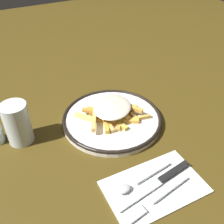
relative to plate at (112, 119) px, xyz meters
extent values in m
plane|color=#453510|center=(0.00, 0.00, -0.01)|extent=(2.60, 2.60, 0.00)
cylinder|color=silver|center=(0.00, 0.00, 0.00)|extent=(0.29, 0.29, 0.02)
torus|color=black|center=(0.00, 0.00, 0.00)|extent=(0.29, 0.29, 0.01)
cube|color=gold|center=(-0.01, -0.06, 0.02)|extent=(0.07, 0.05, 0.01)
cube|color=gold|center=(0.01, -0.04, 0.01)|extent=(0.01, 0.07, 0.01)
cube|color=#CE8F49|center=(0.01, 0.02, 0.01)|extent=(0.06, 0.08, 0.01)
cube|color=gold|center=(0.02, 0.03, 0.02)|extent=(0.07, 0.07, 0.01)
cube|color=#DFC265|center=(0.03, 0.07, 0.01)|extent=(0.06, 0.05, 0.01)
cube|color=#E0B962|center=(0.00, 0.00, 0.01)|extent=(0.07, 0.04, 0.01)
cube|color=#EDBB5C|center=(-0.01, 0.06, 0.02)|extent=(0.08, 0.05, 0.01)
cube|color=gold|center=(0.03, 0.04, 0.02)|extent=(0.05, 0.06, 0.01)
cube|color=gold|center=(-0.03, -0.01, 0.01)|extent=(0.07, 0.06, 0.01)
cube|color=#E6B261|center=(0.03, 0.01, 0.02)|extent=(0.08, 0.02, 0.01)
cube|color=#F3C864|center=(-0.01, 0.00, 0.01)|extent=(0.07, 0.08, 0.01)
cube|color=orange|center=(-0.01, 0.02, 0.01)|extent=(0.07, 0.06, 0.01)
cube|color=#F6BF5E|center=(-0.03, 0.03, 0.01)|extent=(0.06, 0.02, 0.01)
cube|color=orange|center=(-0.02, -0.04, 0.01)|extent=(0.07, 0.03, 0.01)
cube|color=#E5BA54|center=(0.02, 0.00, 0.01)|extent=(0.06, 0.06, 0.01)
cube|color=gold|center=(-0.04, -0.03, 0.01)|extent=(0.04, 0.06, 0.01)
cube|color=#E7B85A|center=(0.00, -0.02, 0.02)|extent=(0.09, 0.04, 0.01)
cube|color=gold|center=(-0.03, 0.00, 0.01)|extent=(0.08, 0.03, 0.01)
cube|color=#F6BF5F|center=(0.00, -0.05, 0.01)|extent=(0.03, 0.09, 0.01)
cube|color=gold|center=(-0.04, -0.05, 0.01)|extent=(0.03, 0.09, 0.01)
cube|color=#D39449|center=(0.05, -0.04, 0.01)|extent=(0.07, 0.05, 0.01)
cube|color=gold|center=(-0.02, -0.06, 0.01)|extent=(0.06, 0.02, 0.01)
cube|color=gold|center=(0.07, 0.00, 0.01)|extent=(0.04, 0.06, 0.01)
cube|color=#F4B967|center=(0.01, -0.01, 0.01)|extent=(0.09, 0.05, 0.01)
cube|color=gold|center=(-0.02, 0.03, 0.01)|extent=(0.08, 0.04, 0.01)
cube|color=orange|center=(-0.01, -0.01, 0.01)|extent=(0.03, 0.06, 0.01)
ellipsoid|color=beige|center=(0.01, -0.01, 0.03)|extent=(0.16, 0.16, 0.02)
cube|color=white|center=(-0.25, 0.03, -0.01)|extent=(0.15, 0.23, 0.01)
cube|color=silver|center=(-0.28, 0.01, 0.00)|extent=(0.03, 0.11, 0.01)
cube|color=silver|center=(-0.29, 0.10, 0.00)|extent=(0.03, 0.05, 0.00)
cube|color=black|center=(-0.24, -0.03, 0.00)|extent=(0.03, 0.09, 0.01)
cube|color=silver|center=(-0.26, 0.07, 0.00)|extent=(0.03, 0.12, 0.00)
cube|color=silver|center=(-0.22, 0.01, 0.00)|extent=(0.02, 0.10, 0.00)
ellipsoid|color=silver|center=(-0.23, 0.10, 0.00)|extent=(0.03, 0.03, 0.01)
cylinder|color=silver|center=(0.05, 0.25, 0.05)|extent=(0.07, 0.07, 0.12)
camera|label=1|loc=(-0.52, 0.28, 0.48)|focal=41.82mm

